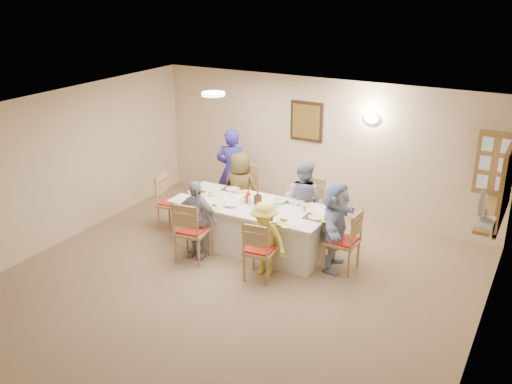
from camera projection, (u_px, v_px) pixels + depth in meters
The scene contains 49 objects.
ground at pixel (220, 297), 7.89m from camera, with size 7.00×7.00×0.00m, color #9F7B5D.
room_walls at pixel (217, 195), 7.35m from camera, with size 7.00×7.00×7.00m.
wall_picture at pixel (306, 122), 10.25m from camera, with size 0.62×0.05×0.72m.
wall_sconce at pixel (371, 119), 9.62m from camera, with size 0.26×0.09×0.18m, color white.
ceiling_light at pixel (213, 94), 8.68m from camera, with size 0.36×0.36×0.05m, color white.
serving_hatch at pixel (507, 182), 7.87m from camera, with size 0.06×1.50×1.15m, color brown.
hatch_sill at pixel (492, 215), 8.11m from camera, with size 0.30×1.50×0.05m, color brown.
shutter_door at pixel (495, 164), 8.61m from camera, with size 0.55×0.04×1.00m, color brown.
fan_shelf at pixel (485, 222), 6.83m from camera, with size 0.22×0.36×0.03m, color white.
desk_fan at pixel (484, 210), 6.79m from camera, with size 0.30×0.30×0.28m, color #A5A5A8, non-canonical shape.
dining_table at pixel (251, 226), 9.19m from camera, with size 2.54×1.08×0.76m, color white.
chair_back_left at pixel (244, 196), 10.06m from camera, with size 0.50×0.50×1.04m, color tan, non-canonical shape.
chair_back_right at pixel (306, 209), 9.53m from camera, with size 0.49×0.49×1.02m, color tan, non-canonical shape.
chair_front_left at pixel (192, 230), 8.76m from camera, with size 0.48×0.48×1.00m, color tan, non-canonical shape.
chair_front_right at pixel (260, 249), 8.23m from camera, with size 0.44×0.44×0.93m, color tan, non-canonical shape.
chair_left_end at pixel (173, 202), 9.85m from camera, with size 0.47×0.47×0.98m, color tan, non-canonical shape.
chair_right_end at pixel (342, 240), 8.45m from camera, with size 0.47×0.47×0.97m, color tan, non-canonical shape.
diner_back_left at pixel (240, 190), 9.91m from camera, with size 0.71×0.51×1.34m, color brown.
diner_back_right at pixel (303, 201), 9.36m from camera, with size 0.73×0.60×1.40m, color #868AA8.
diner_front_left at pixel (196, 220), 8.82m from camera, with size 0.75×0.34×1.26m, color #9999A6.
diner_front_right at pixel (264, 239), 8.29m from camera, with size 0.77×0.49×1.14m, color #F3E446.
diner_right_end at pixel (335, 226), 8.44m from camera, with size 0.65×1.34×1.39m, color #A3B6DC.
caregiver at pixel (232, 171), 10.45m from camera, with size 0.68×0.55×1.60m, color #332999.
placemat_fl at pixel (205, 206), 8.98m from camera, with size 0.33×0.24×0.01m, color #472B19.
plate_fl at pixel (205, 205), 8.98m from camera, with size 0.22×0.22×0.01m, color white.
napkin_fl at pixel (213, 209), 8.85m from camera, with size 0.14×0.14×0.01m, color yellow.
placemat_fr at pixel (273, 221), 8.44m from camera, with size 0.37×0.28×0.01m, color #472B19.
plate_fr at pixel (273, 220), 8.43m from camera, with size 0.22×0.22×0.01m, color white.
napkin_fr at pixel (282, 224), 8.31m from camera, with size 0.14×0.14×0.01m, color yellow.
placemat_bl at pixel (233, 189), 9.67m from camera, with size 0.35×0.26×0.01m, color #472B19.
plate_bl at pixel (233, 189), 9.66m from camera, with size 0.23×0.23×0.01m, color white.
napkin_bl at pixel (240, 192), 9.54m from camera, with size 0.14×0.14×0.01m, color yellow.
placemat_br at pixel (297, 202), 9.13m from camera, with size 0.34×0.25×0.01m, color #472B19.
plate_br at pixel (297, 202), 9.12m from camera, with size 0.25×0.25×0.02m, color white.
napkin_br at pixel (306, 205), 9.00m from camera, with size 0.14×0.14×0.01m, color yellow.
placemat_le at pixel (194, 192), 9.55m from camera, with size 0.34×0.25×0.01m, color #472B19.
plate_le at pixel (194, 192), 9.55m from camera, with size 0.22×0.22×0.01m, color white.
napkin_le at pixel (201, 194), 9.42m from camera, with size 0.13×0.13×0.01m, color yellow.
placemat_re at pixel (316, 218), 8.55m from camera, with size 0.37×0.28×0.01m, color #472B19.
plate_re at pixel (316, 217), 8.54m from camera, with size 0.24×0.24×0.02m, color white.
napkin_re at pixel (326, 221), 8.42m from camera, with size 0.13×0.13×0.01m, color yellow.
teacup_a at pixel (200, 199), 9.16m from camera, with size 0.11×0.11×0.08m, color white.
teacup_b at pixel (288, 195), 9.31m from camera, with size 0.08×0.08×0.08m, color white.
bowl_a at pixel (230, 205), 8.96m from camera, with size 0.27×0.27×0.05m, color white.
bowl_b at pixel (280, 201), 9.08m from camera, with size 0.25×0.25×0.06m, color white.
condiment_ketchup at pixel (248, 196), 9.06m from camera, with size 0.11×0.11×0.23m, color red.
condiment_brown at pixel (258, 197), 9.03m from camera, with size 0.11×0.11×0.21m, color #442112.
condiment_malt at pixel (258, 203), 8.93m from camera, with size 0.11×0.11×0.14m, color #442112.
drinking_glass at pixel (245, 198), 9.14m from camera, with size 0.07×0.07×0.10m, color silver.
Camera 1 is at (3.75, -5.75, 4.18)m, focal length 40.00 mm.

